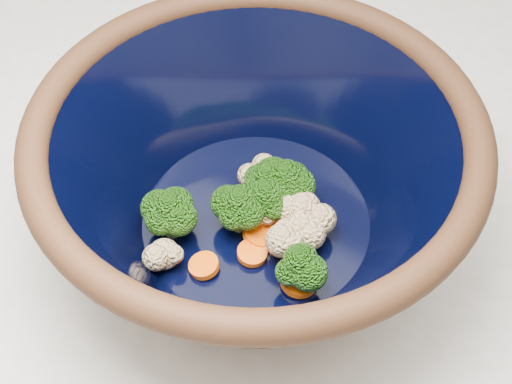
# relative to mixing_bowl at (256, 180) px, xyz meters

# --- Properties ---
(mixing_bowl) EXTENTS (0.42, 0.42, 0.16)m
(mixing_bowl) POSITION_rel_mixing_bowl_xyz_m (0.00, 0.00, 0.00)
(mixing_bowl) COLOR black
(mixing_bowl) RESTS_ON counter
(vegetable_pile) EXTENTS (0.16, 0.15, 0.06)m
(vegetable_pile) POSITION_rel_mixing_bowl_xyz_m (0.01, -0.00, -0.03)
(vegetable_pile) COLOR #608442
(vegetable_pile) RESTS_ON mixing_bowl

